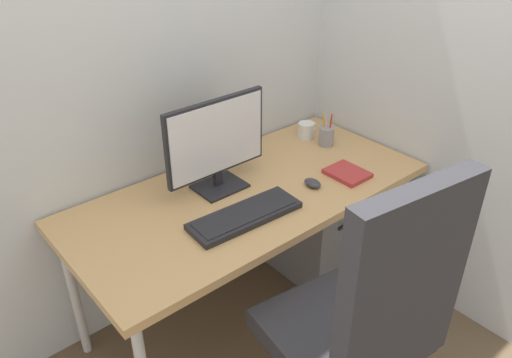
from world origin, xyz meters
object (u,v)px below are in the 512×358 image
Objects in this scene: notebook at (347,173)px; mouse at (313,183)px; office_chair at (367,317)px; monitor at (217,142)px; keyboard at (245,215)px; pen_holder at (326,136)px; coffee_mug at (306,130)px; filing_cabinet at (319,219)px.

mouse is at bearing 169.36° from notebook.
office_chair reaches higher than mouse.
monitor reaches higher than notebook.
office_chair reaches higher than keyboard.
office_chair is 6.65× the size of notebook.
monitor is 0.46m from mouse.
keyboard is at bearing 176.07° from notebook.
notebook is at bearing -3.75° from keyboard.
pen_holder reaches higher than mouse.
pen_holder is at bearing 50.21° from office_chair.
notebook is at bearing -7.70° from mouse.
coffee_mug is at bearing 8.99° from monitor.
coffee_mug is at bearing 80.28° from filing_cabinet.
office_chair reaches higher than monitor.
pen_holder is (0.72, 0.24, 0.04)m from keyboard.
monitor is at bearing 175.23° from filing_cabinet.
mouse is at bearing -132.02° from coffee_mug.
pen_holder is (0.70, 0.84, 0.13)m from office_chair.
filing_cabinet is 1.23× the size of keyboard.
notebook is at bearing -119.20° from pen_holder.
mouse reaches higher than filing_cabinet.
pen_holder is 0.94× the size of notebook.
office_chair is 2.54× the size of keyboard.
mouse is at bearing -145.09° from pen_holder.
pen_holder is at bearing 37.66° from mouse.
monitor is at bearing 149.19° from notebook.
monitor is at bearing -171.01° from coffee_mug.
filing_cabinet is 3.44× the size of pen_holder.
pen_holder reaches higher than notebook.
office_chair reaches higher than notebook.
keyboard is 0.76m from pen_holder.
office_chair is at bearing -87.90° from keyboard.
coffee_mug is at bearing 96.00° from pen_holder.
office_chair is at bearing -92.76° from monitor.
notebook is (0.19, -0.04, -0.01)m from mouse.
keyboard is 5.56× the size of mouse.
monitor reaches higher than coffee_mug.
office_chair is 1.11m from filing_cabinet.
monitor is 0.68m from coffee_mug.
monitor is at bearing 87.24° from office_chair.
monitor is 4.09× the size of coffee_mug.
coffee_mug is at bearing 70.57° from notebook.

